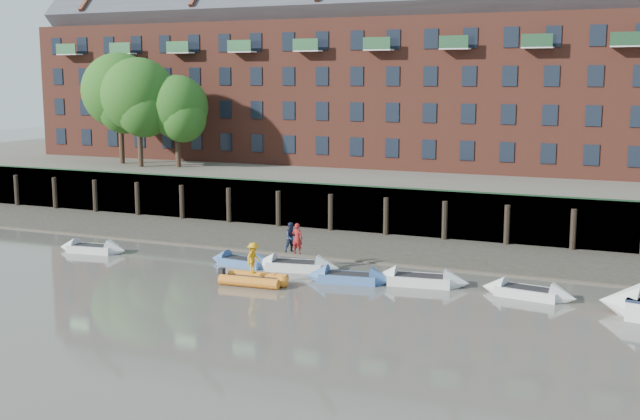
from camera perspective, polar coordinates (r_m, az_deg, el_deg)
The scene contains 17 objects.
ground at distance 33.60m, azimuth -4.08°, elevation -8.75°, with size 220.00×220.00×0.00m, color #5E5A51.
foreshore at distance 49.73m, azimuth 5.49°, elevation -2.80°, with size 110.00×8.00×0.50m, color #3D382F.
mud_band at distance 46.58m, azimuth 4.20°, elevation -3.61°, with size 110.00×1.60×0.10m, color #4C4336.
river_wall at distance 53.55m, azimuth 6.95°, elevation -0.22°, with size 110.00×1.23×3.30m.
bank_terrace at distance 66.59m, azimuth 10.27°, elevation 1.58°, with size 110.00×28.00×3.20m, color #5E594D.
apartment_terrace at distance 67.02m, azimuth 10.75°, elevation 11.23°, with size 80.60×15.56×20.98m.
tree_cluster at distance 68.80m, azimuth -12.79°, elevation 7.93°, with size 11.76×7.74×9.40m.
rowboat_0 at distance 50.53m, azimuth -15.88°, elevation -2.66°, with size 4.58×1.85×1.29m.
rowboat_2 at distance 45.43m, azimuth -5.55°, elevation -3.69°, with size 4.31×1.64×1.22m.
rowboat_3 at distance 44.13m, azimuth -1.72°, elevation -3.99°, with size 5.04×2.20×1.41m.
rowboat_4 at distance 41.57m, azimuth 2.08°, elevation -4.85°, with size 4.77×2.02×1.34m.
rowboat_5 at distance 41.36m, azimuth 7.13°, elevation -4.97°, with size 5.10×2.05×1.44m.
rowboat_6 at distance 40.07m, azimuth 14.58°, elevation -5.69°, with size 4.78×2.04×1.34m.
rib_tender at distance 41.24m, azimuth -4.56°, elevation -4.95°, with size 3.59×1.87×0.61m.
person_rower_a at distance 43.71m, azimuth -1.63°, elevation -2.03°, with size 0.62×0.41×1.70m, color maroon.
person_rower_b at distance 44.10m, azimuth -2.04°, elevation -1.96°, with size 0.81×0.63×1.67m, color #19233F.
person_rib_crew at distance 41.01m, azimuth -4.76°, elevation -3.43°, with size 1.04×0.60×1.61m, color orange.
Camera 1 is at (14.77, -28.33, 10.42)m, focal length 45.00 mm.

